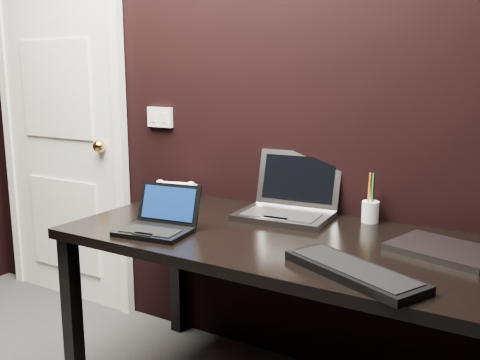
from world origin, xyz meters
The scene contains 11 objects.
wall_back centered at (0.00, 1.80, 1.30)m, with size 4.00×4.00×0.00m, color black.
door centered at (-1.35, 1.78, 1.04)m, with size 0.99×0.10×2.14m.
wall_switch centered at (-0.62, 1.79, 1.12)m, with size 0.15×0.02×0.10m.
desk centered at (0.30, 1.40, 0.66)m, with size 1.70×0.80×0.74m.
netbook centered at (-0.15, 1.19, 0.77)m, with size 0.30×0.27×0.17m.
silver_laptop centered at (0.18, 1.65, 0.79)m, with size 0.41×0.37×0.26m.
ext_keyboard centered at (0.65, 1.14, 0.75)m, with size 0.49×0.34×0.03m.
closed_laptop centered at (0.84, 1.50, 0.75)m, with size 0.39×0.33×0.02m.
desk_phone centered at (-0.43, 1.66, 0.78)m, with size 0.21×0.19×0.10m.
mobile_phone centered at (-0.40, 1.51, 0.78)m, with size 0.07×0.06×0.10m.
pen_cup centered at (0.50, 1.75, 0.79)m, with size 0.09×0.09×0.20m.
Camera 1 is at (1.15, -0.34, 1.34)m, focal length 40.00 mm.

